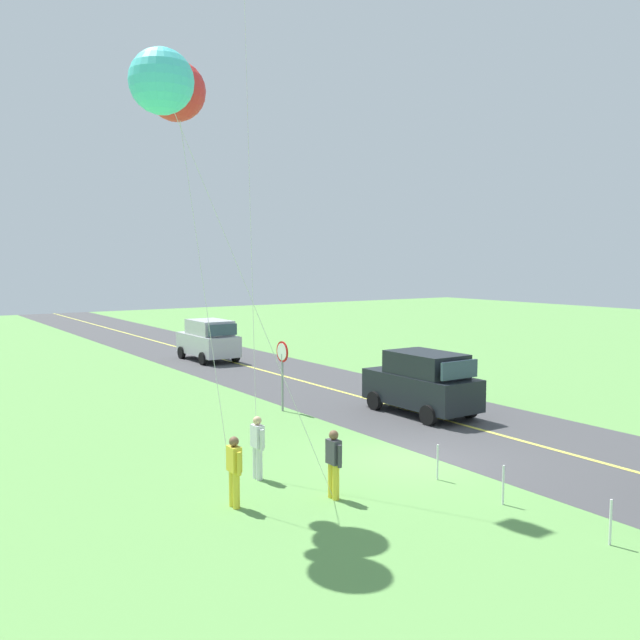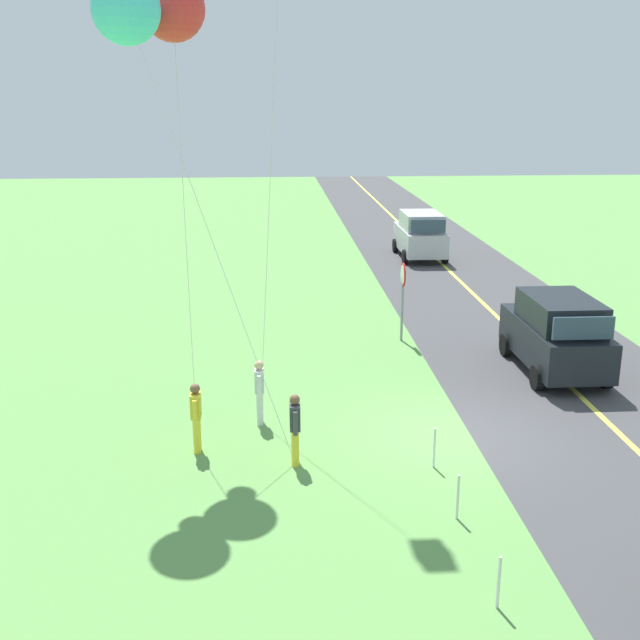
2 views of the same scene
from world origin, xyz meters
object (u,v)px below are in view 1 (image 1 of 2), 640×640
kite_red_low (175,92)px  kite_yellow_high (160,82)px  car_suv_foreground (422,382)px  car_parked_east_far (208,340)px  person_child_watcher (334,462)px  stop_sign (282,362)px  person_adult_companion (257,445)px  person_adult_near (234,469)px

kite_red_low → kite_yellow_high: bearing=145.7°
car_suv_foreground → kite_yellow_high: size_ratio=0.44×
car_parked_east_far → person_child_watcher: bearing=162.5°
kite_yellow_high → car_parked_east_far: bearing=-27.0°
car_suv_foreground → stop_sign: (3.22, 3.86, 0.65)m
person_adult_companion → kite_yellow_high: bearing=-56.4°
car_parked_east_far → person_adult_near: 22.75m
person_child_watcher → kite_red_low: bearing=-141.6°
person_adult_companion → kite_yellow_high: (-0.38, 2.49, 8.41)m
person_adult_near → car_suv_foreground: bearing=48.0°
car_suv_foreground → stop_sign: bearing=50.1°
car_suv_foreground → person_child_watcher: bearing=125.1°
person_adult_near → kite_red_low: bearing=120.8°
stop_sign → person_adult_near: 9.80m
person_adult_companion → person_child_watcher: bearing=44.1°
car_suv_foreground → person_adult_near: 10.76m
kite_red_low → kite_yellow_high: 1.44m
car_suv_foreground → kite_red_low: (-2.31, 10.05, 8.26)m
car_suv_foreground → person_adult_companion: 8.93m
car_parked_east_far → kite_red_low: size_ratio=0.43×
car_parked_east_far → person_adult_near: car_parked_east_far is taller
stop_sign → kite_yellow_high: 12.24m
stop_sign → person_child_watcher: stop_sign is taller
car_parked_east_far → stop_sign: (-13.11, 3.11, 0.65)m
person_adult_companion → person_child_watcher: (-2.22, -0.77, 0.00)m
car_parked_east_far → kite_red_low: kite_red_low is taller
kite_red_low → person_adult_companion: bearing=-115.5°
person_child_watcher → kite_yellow_high: 9.21m
person_child_watcher → kite_yellow_high: (1.84, 3.26, 8.41)m
car_suv_foreground → person_adult_companion: (-3.11, 8.36, -0.29)m
car_suv_foreground → person_adult_near: size_ratio=2.75×
person_child_watcher → kite_yellow_high: size_ratio=0.16×
person_adult_near → kite_yellow_high: size_ratio=0.16×
car_parked_east_far → kite_red_low: 22.41m
stop_sign → kite_red_low: 11.26m
car_suv_foreground → stop_sign: 5.07m
car_parked_east_far → person_adult_companion: (-19.45, 7.61, -0.29)m
person_child_watcher → kite_yellow_high: kite_yellow_high is taller
person_child_watcher → kite_red_low: size_ratio=0.16×
car_parked_east_far → person_child_watcher: (-21.67, 6.84, -0.29)m
kite_red_low → car_suv_foreground: bearing=-77.1°
person_child_watcher → kite_yellow_high: bearing=-120.2°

